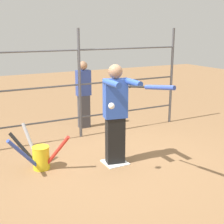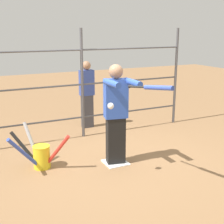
% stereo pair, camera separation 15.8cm
% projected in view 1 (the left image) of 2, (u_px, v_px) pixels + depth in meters
% --- Properties ---
extents(ground_plane, '(24.00, 24.00, 0.00)m').
position_uv_depth(ground_plane, '(115.00, 163.00, 5.55)').
color(ground_plane, olive).
extents(home_plate, '(0.40, 0.40, 0.02)m').
position_uv_depth(home_plate, '(115.00, 162.00, 5.55)').
color(home_plate, white).
rests_on(home_plate, ground).
extents(fence_backstop, '(4.95, 0.06, 2.33)m').
position_uv_depth(fence_backstop, '(80.00, 85.00, 6.62)').
color(fence_backstop, '#4C4C51').
rests_on(fence_backstop, ground).
extents(batter, '(0.44, 0.65, 1.75)m').
position_uv_depth(batter, '(116.00, 112.00, 5.29)').
color(batter, black).
rests_on(batter, ground).
extents(baseball_bat_swinging, '(0.23, 0.89, 0.16)m').
position_uv_depth(baseball_bat_swinging, '(156.00, 87.00, 4.36)').
color(baseball_bat_swinging, black).
extents(softball_in_flight, '(0.10, 0.10, 0.10)m').
position_uv_depth(softball_in_flight, '(111.00, 106.00, 4.65)').
color(softball_in_flight, white).
extents(bat_bucket, '(1.01, 0.78, 0.76)m').
position_uv_depth(bat_bucket, '(39.00, 156.00, 5.25)').
color(bat_bucket, yellow).
rests_on(bat_bucket, ground).
extents(bystander_behind_fence, '(0.33, 0.20, 1.59)m').
position_uv_depth(bystander_behind_fence, '(84.00, 94.00, 7.36)').
color(bystander_behind_fence, '#3F3F47').
rests_on(bystander_behind_fence, ground).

